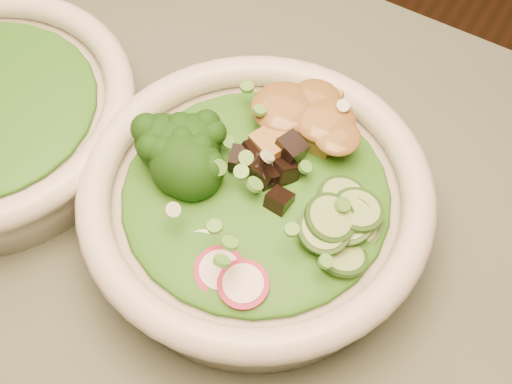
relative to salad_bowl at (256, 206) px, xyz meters
The scene contains 9 objects.
salad_bowl is the anchor object (origin of this frame).
lettuce_bed 0.02m from the salad_bowl, ahead, with size 0.19×0.19×0.02m, color #235812.
broccoli_florets 0.07m from the salad_bowl, behind, with size 0.07×0.07×0.04m, color black, non-canonical shape.
radish_slices 0.07m from the salad_bowl, 86.92° to the right, with size 0.10×0.04×0.02m, color maroon, non-canonical shape.
cucumber_slices 0.07m from the salad_bowl, ahead, with size 0.07×0.07×0.03m, color #9BC26C, non-canonical shape.
mushroom_heap 0.03m from the salad_bowl, 90.53° to the left, with size 0.07×0.07×0.04m, color black, non-canonical shape.
tofu_cubes 0.07m from the salad_bowl, 89.03° to the left, with size 0.08×0.06×0.03m, color olive, non-canonical shape.
peanut_sauce 0.07m from the salad_bowl, 89.03° to the left, with size 0.07×0.05×0.01m, color brown.
scallion_garnish 0.04m from the salad_bowl, ahead, with size 0.18×0.18×0.02m, color #529D37, non-canonical shape.
Camera 1 is at (-0.05, -0.12, 1.22)m, focal length 50.00 mm.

